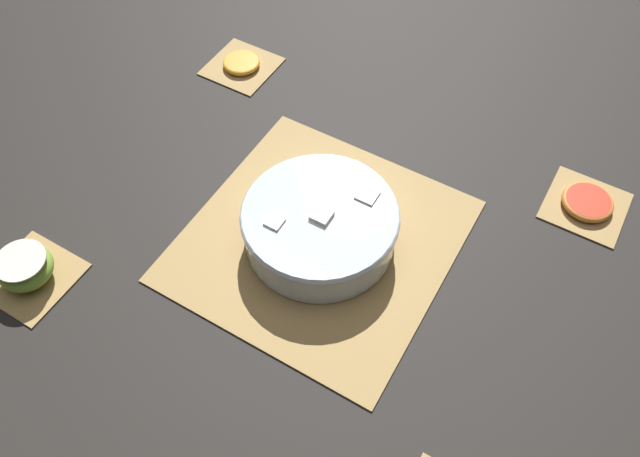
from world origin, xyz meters
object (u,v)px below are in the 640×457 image
object	(u,v)px
fruit_salad_bowl	(320,224)
orange_slice_whole	(241,63)
apple_half	(25,268)
grapefruit_slice	(588,202)

from	to	relation	value
fruit_salad_bowl	orange_slice_whole	bearing A→B (deg)	-39.29
orange_slice_whole	apple_half	bearing A→B (deg)	90.00
apple_half	orange_slice_whole	world-z (taller)	apple_half
fruit_salad_bowl	orange_slice_whole	distance (m)	0.45
apple_half	grapefruit_slice	world-z (taller)	apple_half
fruit_salad_bowl	orange_slice_whole	size ratio (longest dim) A/B	3.35
fruit_salad_bowl	grapefruit_slice	distance (m)	0.45
orange_slice_whole	grapefruit_slice	size ratio (longest dim) A/B	0.87
fruit_salad_bowl	apple_half	world-z (taller)	fruit_salad_bowl
fruit_salad_bowl	orange_slice_whole	xyz separation A→B (m)	(0.35, -0.28, -0.03)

